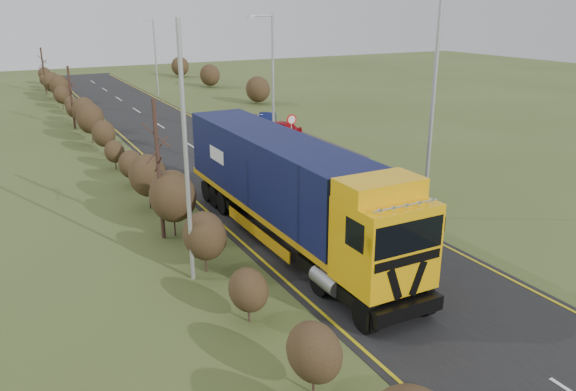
% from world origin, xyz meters
% --- Properties ---
extents(ground, '(160.00, 160.00, 0.00)m').
position_xyz_m(ground, '(0.00, 0.00, 0.00)').
color(ground, '#424F22').
rests_on(ground, ground).
extents(road, '(8.00, 120.00, 0.02)m').
position_xyz_m(road, '(0.00, 10.00, 0.01)').
color(road, black).
rests_on(road, ground).
extents(layby, '(6.00, 18.00, 0.02)m').
position_xyz_m(layby, '(6.50, 20.00, 0.01)').
color(layby, '#2A2825').
rests_on(layby, ground).
extents(lane_markings, '(7.52, 116.00, 0.01)m').
position_xyz_m(lane_markings, '(0.00, 9.69, 0.03)').
color(lane_markings, gold).
rests_on(lane_markings, road).
extents(hedgerow, '(2.24, 102.04, 6.05)m').
position_xyz_m(hedgerow, '(-6.00, 7.89, 1.62)').
color(hedgerow, '#322416').
rests_on(hedgerow, ground).
extents(lorry, '(3.15, 16.20, 4.51)m').
position_xyz_m(lorry, '(-1.94, 1.12, 2.56)').
color(lorry, black).
rests_on(lorry, ground).
extents(car_red_hatchback, '(2.85, 4.00, 1.26)m').
position_xyz_m(car_red_hatchback, '(7.01, 19.43, 0.63)').
color(car_red_hatchback, '#A2080F').
rests_on(car_red_hatchback, ground).
extents(car_blue_sedan, '(3.00, 3.91, 1.24)m').
position_xyz_m(car_blue_sedan, '(7.90, 23.24, 0.62)').
color(car_blue_sedan, '#0B133E').
rests_on(car_blue_sedan, ground).
extents(streetlight_near, '(2.18, 0.21, 10.31)m').
position_xyz_m(streetlight_near, '(4.98, 0.58, 5.72)').
color(streetlight_near, '#A3A5A9').
rests_on(streetlight_near, ground).
extents(streetlight_mid, '(1.94, 0.18, 9.12)m').
position_xyz_m(streetlight_mid, '(5.68, 17.97, 5.02)').
color(streetlight_mid, '#A3A5A9').
rests_on(streetlight_mid, ground).
extents(streetlight_far, '(1.76, 0.18, 8.24)m').
position_xyz_m(streetlight_far, '(4.50, 44.89, 4.52)').
color(streetlight_far, '#A3A5A9').
rests_on(streetlight_far, ground).
extents(left_pole, '(0.16, 0.16, 9.25)m').
position_xyz_m(left_pole, '(-6.62, -0.29, 4.62)').
color(left_pole, '#A3A5A9').
rests_on(left_pole, ground).
extents(speed_sign, '(0.72, 0.10, 2.62)m').
position_xyz_m(speed_sign, '(5.60, 14.78, 1.86)').
color(speed_sign, '#A3A5A9').
rests_on(speed_sign, ground).
extents(warning_board, '(0.68, 0.11, 1.79)m').
position_xyz_m(warning_board, '(4.20, 21.40, 1.08)').
color(warning_board, '#A3A5A9').
rests_on(warning_board, ground).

